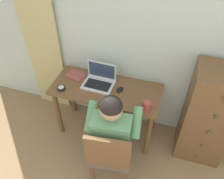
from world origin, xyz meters
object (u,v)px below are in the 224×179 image
object	(u,v)px
desk	(106,96)
laptop	(99,80)
chair	(110,154)
coffee_mug	(147,106)
notebook_pad	(75,75)
computer_mouse	(120,89)
desk_clock	(61,88)
dresser	(208,116)
person_seated	(113,128)

from	to	relation	value
desk	laptop	xyz separation A→B (m)	(-0.10, 0.06, 0.17)
chair	coffee_mug	world-z (taller)	chair
laptop	notebook_pad	bearing A→B (deg)	172.79
chair	laptop	world-z (taller)	laptop
desk	computer_mouse	distance (m)	0.21
desk	desk_clock	xyz separation A→B (m)	(-0.47, -0.16, 0.14)
dresser	chair	distance (m)	1.13
laptop	computer_mouse	distance (m)	0.26
desk	notebook_pad	distance (m)	0.45
laptop	notebook_pad	world-z (taller)	laptop
desk_clock	laptop	bearing A→B (deg)	30.58
computer_mouse	notebook_pad	world-z (taller)	computer_mouse
laptop	coffee_mug	world-z (taller)	laptop
dresser	desk_clock	xyz separation A→B (m)	(-1.60, -0.22, 0.16)
computer_mouse	coffee_mug	bearing A→B (deg)	-7.23
person_seated	coffee_mug	size ratio (longest dim) A/B	9.91
chair	coffee_mug	distance (m)	0.60
coffee_mug	notebook_pad	bearing A→B (deg)	163.45
desk_clock	notebook_pad	size ratio (longest dim) A/B	0.43
desk	coffee_mug	distance (m)	0.55
computer_mouse	desk	bearing A→B (deg)	-154.72
chair	desk_clock	world-z (taller)	chair
chair	notebook_pad	distance (m)	1.02
computer_mouse	desk_clock	size ratio (longest dim) A/B	1.11
chair	desk_clock	distance (m)	0.89
dresser	computer_mouse	bearing A→B (deg)	-177.28
dresser	desk_clock	size ratio (longest dim) A/B	13.32
person_seated	coffee_mug	xyz separation A→B (m)	(0.27, 0.27, 0.12)
notebook_pad	desk_clock	bearing A→B (deg)	-86.33
laptop	person_seated	bearing A→B (deg)	-57.57
desk	person_seated	bearing A→B (deg)	-63.45
coffee_mug	desk	bearing A→B (deg)	160.92
dresser	notebook_pad	world-z (taller)	dresser
dresser	laptop	world-z (taller)	dresser
notebook_pad	chair	bearing A→B (deg)	-33.26
desk_clock	coffee_mug	bearing A→B (deg)	-0.60
dresser	computer_mouse	size ratio (longest dim) A/B	11.99
chair	notebook_pad	world-z (taller)	chair
chair	person_seated	xyz separation A→B (m)	(-0.02, 0.18, 0.18)
desk	laptop	world-z (taller)	laptop
chair	computer_mouse	size ratio (longest dim) A/B	8.71
chair	person_seated	world-z (taller)	person_seated
computer_mouse	notebook_pad	distance (m)	0.58
chair	laptop	xyz separation A→B (m)	(-0.34, 0.68, 0.31)
coffee_mug	person_seated	bearing A→B (deg)	-134.59
computer_mouse	desk_clock	world-z (taller)	computer_mouse
desk	desk_clock	bearing A→B (deg)	-161.29
laptop	desk	bearing A→B (deg)	-31.62
chair	computer_mouse	world-z (taller)	chair
person_seated	laptop	bearing A→B (deg)	122.43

